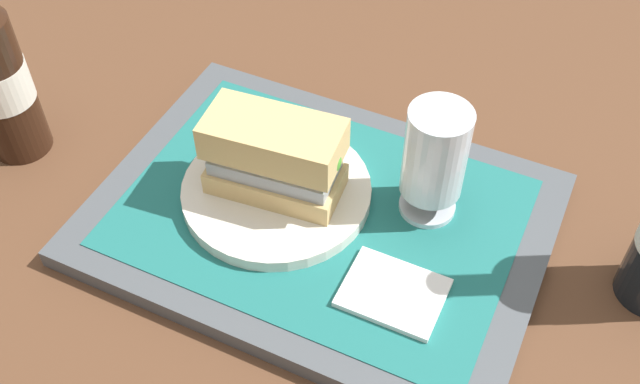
{
  "coord_description": "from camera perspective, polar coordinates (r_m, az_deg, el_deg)",
  "views": [
    {
      "loc": [
        0.21,
        -0.44,
        0.58
      ],
      "look_at": [
        0.0,
        0.0,
        0.05
      ],
      "focal_mm": 41.9,
      "sensor_mm": 36.0,
      "label": 1
    }
  ],
  "objects": [
    {
      "name": "plate",
      "position": [
        0.75,
        -3.32,
        0.07
      ],
      "size": [
        0.19,
        0.19,
        0.01
      ],
      "primitive_type": "cylinder",
      "color": "silver",
      "rests_on": "placemat"
    },
    {
      "name": "sandwich",
      "position": [
        0.71,
        -3.24,
        2.71
      ],
      "size": [
        0.14,
        0.08,
        0.08
      ],
      "rotation": [
        0.0,
        0.0,
        0.1
      ],
      "color": "tan",
      "rests_on": "plate"
    },
    {
      "name": "placemat",
      "position": [
        0.74,
        0.0,
        -1.53
      ],
      "size": [
        0.38,
        0.27,
        0.0
      ],
      "primitive_type": "cube",
      "color": "#1E6B66",
      "rests_on": "tray"
    },
    {
      "name": "beer_glass",
      "position": [
        0.7,
        8.73,
        2.42
      ],
      "size": [
        0.06,
        0.06,
        0.12
      ],
      "color": "silver",
      "rests_on": "placemat"
    },
    {
      "name": "ground_plane",
      "position": [
        0.76,
        0.0,
        -2.55
      ],
      "size": [
        3.0,
        3.0,
        0.0
      ],
      "primitive_type": "plane",
      "color": "brown"
    },
    {
      "name": "napkin_folded",
      "position": [
        0.68,
        5.61,
        -7.66
      ],
      "size": [
        0.09,
        0.07,
        0.01
      ],
      "primitive_type": "cube",
      "color": "white",
      "rests_on": "placemat"
    },
    {
      "name": "tray",
      "position": [
        0.75,
        0.0,
        -2.06
      ],
      "size": [
        0.44,
        0.32,
        0.02
      ],
      "primitive_type": "cube",
      "color": "#4C5156",
      "rests_on": "ground_plane"
    }
  ]
}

